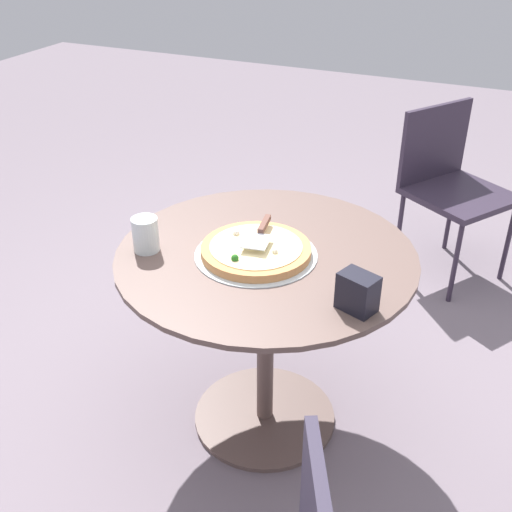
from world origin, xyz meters
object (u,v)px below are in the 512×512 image
at_px(drinking_cup, 145,234).
at_px(patio_chair_corner, 450,179).
at_px(patio_table, 266,301).
at_px(pizza_on_tray, 256,251).
at_px(napkin_dispenser, 358,292).
at_px(pizza_server, 260,232).

bearing_deg(drinking_cup, patio_chair_corner, -116.16).
bearing_deg(patio_chair_corner, patio_table, 74.22).
height_order(pizza_on_tray, drinking_cup, drinking_cup).
bearing_deg(patio_table, pizza_on_tray, 50.82).
bearing_deg(napkin_dispenser, pizza_server, -8.45).
bearing_deg(patio_chair_corner, pizza_on_tray, 73.65).
relative_size(napkin_dispenser, patio_chair_corner, 0.13).
bearing_deg(patio_chair_corner, pizza_server, 72.87).
distance_m(pizza_on_tray, pizza_server, 0.06).
bearing_deg(pizza_on_tray, drinking_cup, 18.77).
relative_size(patio_table, napkin_dispenser, 8.77).
relative_size(pizza_server, drinking_cup, 1.92).
distance_m(pizza_server, patio_chair_corner, 1.44).
bearing_deg(pizza_server, napkin_dispenser, 151.69).
bearing_deg(drinking_cup, pizza_server, -153.69).
height_order(patio_table, pizza_on_tray, pizza_on_tray).
xyz_separation_m(patio_table, patio_chair_corner, (-0.39, -1.37, -0.04)).
height_order(patio_table, napkin_dispenser, napkin_dispenser).
relative_size(patio_table, pizza_server, 4.47).
bearing_deg(patio_table, drinking_cup, 21.69).
bearing_deg(patio_chair_corner, napkin_dispenser, 88.57).
relative_size(pizza_server, napkin_dispenser, 1.96).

